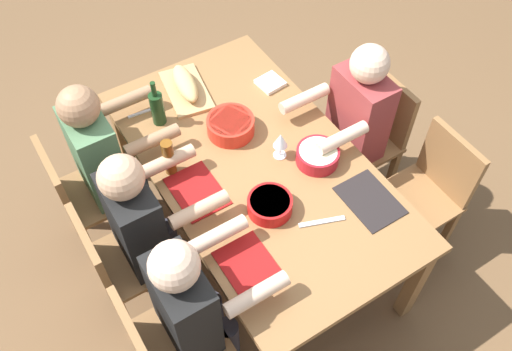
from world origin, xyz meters
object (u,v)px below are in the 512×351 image
at_px(diner_near_left, 104,155).
at_px(chair_far_center, 371,133).
at_px(chair_near_center, 119,261).
at_px(wine_glass, 280,141).
at_px(serving_bowl_salad, 270,204).
at_px(serving_bowl_pasta, 318,155).
at_px(chair_near_left, 82,193).
at_px(serving_bowl_greens, 231,125).
at_px(diner_near_center, 144,223).
at_px(cutting_board, 186,90).
at_px(beer_bottle, 169,157).
at_px(diner_near_right, 193,304).
at_px(chair_far_right, 429,189).
at_px(diner_far_center, 353,120).
at_px(bread_loaf, 185,83).
at_px(napkin_stack, 270,83).
at_px(dining_table, 256,172).
at_px(wine_bottle, 157,108).
at_px(chair_near_right, 162,343).

xyz_separation_m(diner_near_left, chair_far_center, (0.51, 1.48, -0.21)).
xyz_separation_m(chair_near_center, wine_glass, (0.02, 0.97, 0.37)).
xyz_separation_m(serving_bowl_salad, serving_bowl_pasta, (-0.13, 0.38, 0.00)).
xyz_separation_m(chair_near_left, serving_bowl_greens, (0.25, 0.84, 0.31)).
relative_size(diner_near_center, serving_bowl_salad, 5.41).
distance_m(cutting_board, beer_bottle, 0.60).
distance_m(chair_near_center, serving_bowl_pasta, 1.16).
height_order(diner_near_right, cutting_board, diner_near_right).
bearing_deg(diner_near_left, chair_far_right, 55.62).
bearing_deg(beer_bottle, diner_far_center, 79.94).
distance_m(serving_bowl_salad, beer_bottle, 0.56).
relative_size(bread_loaf, napkin_stack, 2.29).
distance_m(serving_bowl_pasta, napkin_stack, 0.63).
distance_m(serving_bowl_pasta, beer_bottle, 0.76).
relative_size(dining_table, serving_bowl_salad, 8.31).
distance_m(chair_near_left, diner_near_center, 0.58).
relative_size(chair_near_left, chair_far_right, 1.00).
xyz_separation_m(chair_near_left, diner_near_right, (1.01, 0.18, 0.21)).
distance_m(bread_loaf, wine_bottle, 0.27).
bearing_deg(serving_bowl_greens, chair_far_right, 47.31).
distance_m(serving_bowl_salad, serving_bowl_greens, 0.56).
height_order(diner_near_left, serving_bowl_salad, diner_near_left).
bearing_deg(chair_far_right, bread_loaf, -142.73).
bearing_deg(beer_bottle, chair_far_center, 81.41).
bearing_deg(chair_near_right, wine_glass, 116.55).
xyz_separation_m(beer_bottle, napkin_stack, (-0.27, 0.79, -0.10)).
height_order(chair_near_right, napkin_stack, chair_near_right).
bearing_deg(wine_glass, cutting_board, -164.35).
xyz_separation_m(diner_near_right, napkin_stack, (-0.97, 1.04, 0.05)).
distance_m(chair_near_left, serving_bowl_pasta, 1.33).
bearing_deg(chair_near_left, chair_far_right, 58.66).
bearing_deg(diner_near_left, wine_bottle, 94.53).
distance_m(diner_near_center, serving_bowl_pasta, 0.95).
height_order(serving_bowl_salad, beer_bottle, beer_bottle).
bearing_deg(serving_bowl_greens, diner_far_center, 68.16).
distance_m(serving_bowl_greens, wine_glass, 0.32).
distance_m(diner_far_center, napkin_stack, 0.53).
relative_size(diner_near_left, serving_bowl_salad, 5.41).
distance_m(serving_bowl_greens, cutting_board, 0.42).
height_order(chair_far_right, wine_glass, wine_glass).
distance_m(chair_far_right, serving_bowl_greens, 1.17).
relative_size(chair_near_left, wine_bottle, 2.93).
xyz_separation_m(diner_near_right, chair_near_center, (-0.51, -0.18, -0.21)).
bearing_deg(serving_bowl_pasta, chair_far_right, 57.95).
xyz_separation_m(chair_near_right, beer_bottle, (-0.69, 0.43, 0.37)).
relative_size(dining_table, chair_far_right, 2.17).
bearing_deg(chair_far_right, diner_far_center, -160.10).
height_order(dining_table, serving_bowl_pasta, serving_bowl_pasta).
bearing_deg(wine_glass, serving_bowl_salad, -41.66).
bearing_deg(beer_bottle, serving_bowl_salad, 32.46).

